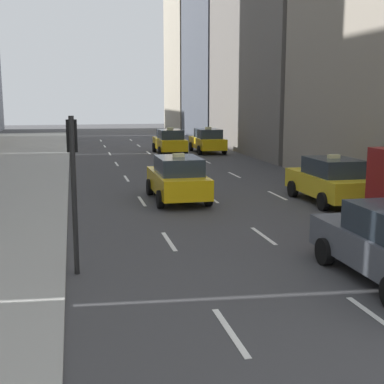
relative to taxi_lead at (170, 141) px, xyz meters
name	(u,v)px	position (x,y,z in m)	size (l,w,h in m)	color
lane_markings	(195,186)	(-1.40, -14.17, -0.87)	(5.72, 56.00, 0.01)	white
taxi_lead	(170,141)	(0.00, 0.00, 0.00)	(2.02, 4.40, 1.87)	yellow
taxi_second	(330,180)	(2.80, -18.99, 0.00)	(2.02, 4.40, 1.87)	yellow
taxi_third	(207,141)	(2.80, 0.09, 0.00)	(2.02, 4.40, 1.87)	yellow
taxi_fourth	(178,178)	(-2.80, -17.30, 0.00)	(2.02, 4.40, 1.87)	yellow
traffic_light_pole	(73,169)	(-6.75, -25.34, 1.53)	(0.24, 0.42, 3.60)	black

